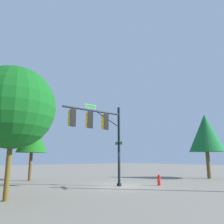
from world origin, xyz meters
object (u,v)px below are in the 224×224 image
object	(u,v)px
fire_hydrant	(159,180)
tree_near	(32,136)
signal_pole_assembly	(98,128)
tree_mid	(206,133)
tree_far	(13,107)

from	to	relation	value
fire_hydrant	tree_near	bearing A→B (deg)	-58.40
signal_pole_assembly	fire_hydrant	xyz separation A→B (m)	(-4.62, 1.82, -3.91)
fire_hydrant	tree_near	distance (m)	12.61
fire_hydrant	tree_mid	world-z (taller)	tree_mid
signal_pole_assembly	tree_near	distance (m)	8.59
signal_pole_assembly	fire_hydrant	world-z (taller)	signal_pole_assembly
signal_pole_assembly	tree_mid	size ratio (longest dim) A/B	0.90
tree_mid	tree_far	distance (m)	20.00
signal_pole_assembly	tree_mid	distance (m)	13.65
fire_hydrant	tree_far	distance (m)	11.90
signal_pole_assembly	tree_mid	world-z (taller)	tree_mid
fire_hydrant	tree_mid	size ratio (longest dim) A/B	0.12
signal_pole_assembly	tree_near	bearing A→B (deg)	-78.72
fire_hydrant	tree_far	size ratio (longest dim) A/B	0.12
signal_pole_assembly	tree_far	distance (m)	6.52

